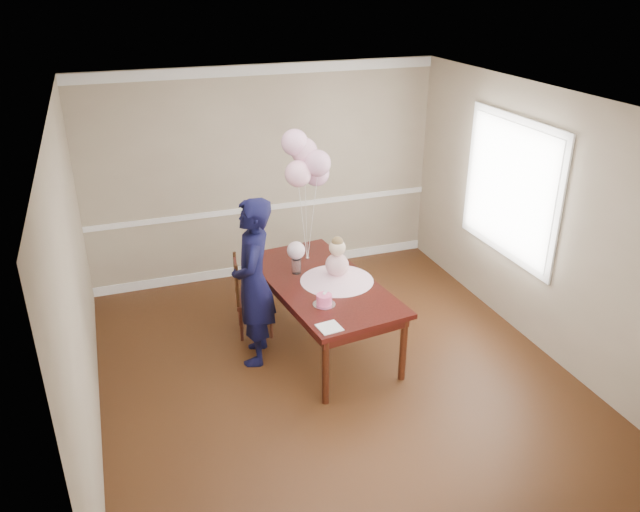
{
  "coord_description": "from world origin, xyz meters",
  "views": [
    {
      "loc": [
        -1.88,
        -4.89,
        3.71
      ],
      "look_at": [
        0.05,
        0.55,
        1.05
      ],
      "focal_mm": 35.0,
      "sensor_mm": 36.0,
      "label": 1
    }
  ],
  "objects_px": {
    "birthday_cake": "(324,299)",
    "dining_chair_seat": "(254,300)",
    "woman": "(254,282)",
    "dining_table_top": "(322,284)"
  },
  "relations": [
    {
      "from": "birthday_cake",
      "to": "dining_chair_seat",
      "type": "relative_size",
      "value": 0.38
    },
    {
      "from": "dining_table_top",
      "to": "dining_chair_seat",
      "type": "xyz_separation_m",
      "value": [
        -0.62,
        0.48,
        -0.33
      ]
    },
    {
      "from": "birthday_cake",
      "to": "dining_table_top",
      "type": "bearing_deg",
      "value": 72.98
    },
    {
      "from": "dining_table_top",
      "to": "woman",
      "type": "xyz_separation_m",
      "value": [
        -0.73,
        -0.02,
        0.15
      ]
    },
    {
      "from": "dining_table_top",
      "to": "woman",
      "type": "relative_size",
      "value": 1.15
    },
    {
      "from": "dining_table_top",
      "to": "dining_chair_seat",
      "type": "relative_size",
      "value": 5.08
    },
    {
      "from": "birthday_cake",
      "to": "dining_chair_seat",
      "type": "height_order",
      "value": "birthday_cake"
    },
    {
      "from": "dining_table_top",
      "to": "birthday_cake",
      "type": "height_order",
      "value": "birthday_cake"
    },
    {
      "from": "dining_chair_seat",
      "to": "woman",
      "type": "xyz_separation_m",
      "value": [
        -0.11,
        -0.5,
        0.47
      ]
    },
    {
      "from": "birthday_cake",
      "to": "woman",
      "type": "bearing_deg",
      "value": 141.73
    }
  ]
}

